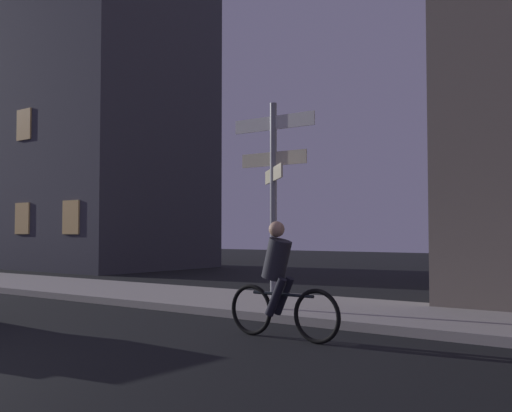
# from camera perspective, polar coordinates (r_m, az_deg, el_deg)

# --- Properties ---
(sidewalk_kerb) EXTENTS (40.00, 3.01, 0.14)m
(sidewalk_kerb) POSITION_cam_1_polar(r_m,az_deg,el_deg) (11.92, 0.34, -9.19)
(sidewalk_kerb) COLOR #9E9991
(sidewalk_kerb) RESTS_ON ground_plane
(signpost) EXTENTS (1.67, 1.13, 3.58)m
(signpost) POSITION_cam_1_polar(r_m,az_deg,el_deg) (10.55, 1.65, 2.09)
(signpost) COLOR gray
(signpost) RESTS_ON sidewalk_kerb
(cyclist) EXTENTS (1.82, 0.34, 1.61)m
(cyclist) POSITION_cam_1_polar(r_m,az_deg,el_deg) (8.36, 2.24, -7.36)
(cyclist) COLOR black
(cyclist) RESTS_ON ground_plane
(building_left_block) EXTENTS (8.98, 6.55, 13.87)m
(building_left_block) POSITION_cam_1_polar(r_m,az_deg,el_deg) (27.24, -15.10, 9.16)
(building_left_block) COLOR #383842
(building_left_block) RESTS_ON ground_plane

